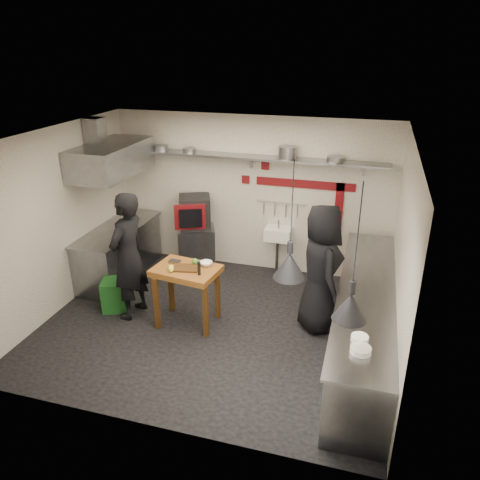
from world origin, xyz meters
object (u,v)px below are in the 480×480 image
(oven_stand, at_px, (197,247))
(prep_table, at_px, (187,296))
(green_bin, at_px, (115,295))
(chef_right, at_px, (321,269))
(combi_oven, at_px, (195,212))
(chef_left, at_px, (128,256))

(oven_stand, height_order, prep_table, prep_table)
(green_bin, bearing_deg, chef_right, 7.33)
(combi_oven, height_order, prep_table, combi_oven)
(combi_oven, relative_size, prep_table, 0.63)
(combi_oven, xyz_separation_m, chef_left, (-0.35, -1.85, -0.10))
(oven_stand, bearing_deg, combi_oven, 97.29)
(combi_oven, relative_size, chef_right, 0.30)
(oven_stand, distance_m, chef_left, 1.94)
(oven_stand, relative_size, prep_table, 0.87)
(chef_left, bearing_deg, chef_right, 107.71)
(combi_oven, height_order, chef_left, chef_left)
(oven_stand, xyz_separation_m, combi_oven, (-0.02, 0.03, 0.69))
(oven_stand, distance_m, green_bin, 1.90)
(combi_oven, xyz_separation_m, green_bin, (-0.68, -1.79, -0.84))
(chef_left, bearing_deg, green_bin, -91.66)
(green_bin, bearing_deg, combi_oven, 69.03)
(oven_stand, xyz_separation_m, green_bin, (-0.70, -1.75, -0.15))
(combi_oven, bearing_deg, green_bin, -133.48)
(green_bin, relative_size, prep_table, 0.54)
(oven_stand, relative_size, green_bin, 1.60)
(prep_table, relative_size, chef_right, 0.48)
(prep_table, distance_m, chef_right, 1.99)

